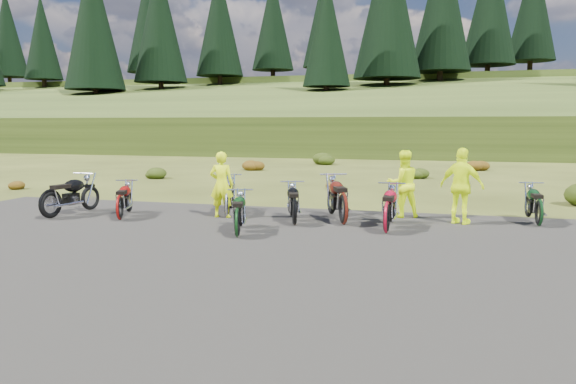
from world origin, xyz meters
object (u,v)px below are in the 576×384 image
(person_middle, at_px, (222,186))
(motorcycle_7, at_px, (538,227))
(motorcycle_0, at_px, (51,219))
(motorcycle_3, at_px, (227,218))

(person_middle, bearing_deg, motorcycle_7, -179.25)
(motorcycle_0, distance_m, person_middle, 4.58)
(person_middle, bearing_deg, motorcycle_0, 12.21)
(motorcycle_0, xyz_separation_m, motorcycle_3, (4.40, 1.45, 0.00))
(motorcycle_0, bearing_deg, person_middle, -64.12)
(motorcycle_0, height_order, person_middle, person_middle)
(motorcycle_3, relative_size, person_middle, 1.17)
(motorcycle_0, height_order, motorcycle_7, motorcycle_0)
(motorcycle_3, bearing_deg, motorcycle_0, 91.31)
(motorcycle_7, bearing_deg, motorcycle_0, 96.93)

